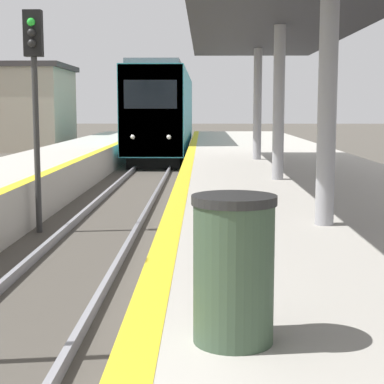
% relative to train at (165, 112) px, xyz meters
% --- Properties ---
extents(train, '(2.60, 18.73, 4.50)m').
position_rel_train_xyz_m(train, '(0.00, 0.00, 0.00)').
color(train, black).
rests_on(train, ground).
extents(signal_mid, '(0.36, 0.31, 4.44)m').
position_rel_train_xyz_m(signal_mid, '(-1.28, -21.74, 0.82)').
color(signal_mid, '#2D2D2D').
rests_on(signal_mid, ground).
extents(station_canopy, '(3.79, 21.48, 3.45)m').
position_rel_train_xyz_m(station_canopy, '(3.68, -23.55, 1.99)').
color(station_canopy, '#99999E').
rests_on(station_canopy, platform_right).
extents(trash_bin, '(0.55, 0.55, 0.98)m').
position_rel_train_xyz_m(trash_bin, '(2.28, -30.52, -0.79)').
color(trash_bin, '#384C38').
rests_on(trash_bin, platform_right).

